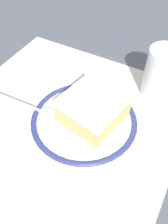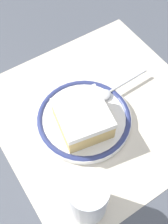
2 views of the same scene
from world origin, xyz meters
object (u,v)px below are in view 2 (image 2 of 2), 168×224
plate (84,119)px  spoon (110,91)px  cake_slice (83,118)px  cup (88,199)px

plate → spoon: (0.08, 0.02, 0.01)m
cake_slice → spoon: cake_slice is taller
plate → spoon: size_ratio=1.40×
cake_slice → plate: bearing=48.3°
cup → spoon: bearing=44.8°
plate → cup: bearing=-121.1°
cup → plate: bearing=58.9°
plate → spoon: bearing=15.1°
plate → spoon: spoon is taller
spoon → cup: (-0.16, -0.16, 0.02)m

